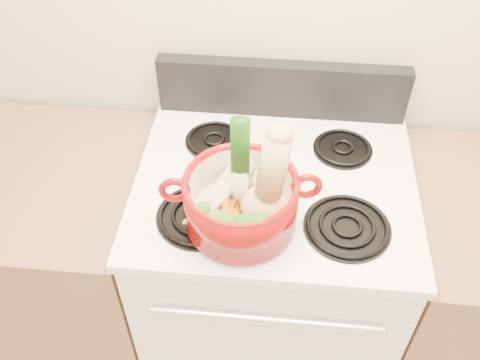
# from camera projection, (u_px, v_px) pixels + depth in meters

# --- Properties ---
(wall_back) EXTENTS (3.50, 0.02, 2.60)m
(wall_back) POSITION_uv_depth(u_px,v_px,m) (288.00, 1.00, 1.48)
(wall_back) COLOR beige
(wall_back) RESTS_ON floor
(stove_body) EXTENTS (0.76, 0.65, 0.92)m
(stove_body) POSITION_uv_depth(u_px,v_px,m) (269.00, 279.00, 1.83)
(stove_body) COLOR white
(stove_body) RESTS_ON floor
(cooktop) EXTENTS (0.78, 0.67, 0.03)m
(cooktop) POSITION_uv_depth(u_px,v_px,m) (275.00, 183.00, 1.50)
(cooktop) COLOR white
(cooktop) RESTS_ON stove_body
(control_backsplash) EXTENTS (0.76, 0.05, 0.18)m
(control_backsplash) POSITION_uv_depth(u_px,v_px,m) (282.00, 89.00, 1.63)
(control_backsplash) COLOR black
(control_backsplash) RESTS_ON cooktop
(oven_handle) EXTENTS (0.60, 0.02, 0.02)m
(oven_handle) POSITION_uv_depth(u_px,v_px,m) (266.00, 319.00, 1.37)
(oven_handle) COLOR silver
(oven_handle) RESTS_ON stove_body
(burner_front_left) EXTENTS (0.22, 0.22, 0.02)m
(burner_front_left) POSITION_uv_depth(u_px,v_px,m) (199.00, 215.00, 1.38)
(burner_front_left) COLOR black
(burner_front_left) RESTS_ON cooktop
(burner_front_right) EXTENTS (0.22, 0.22, 0.02)m
(burner_front_right) POSITION_uv_depth(u_px,v_px,m) (347.00, 226.00, 1.35)
(burner_front_right) COLOR black
(burner_front_right) RESTS_ON cooktop
(burner_back_left) EXTENTS (0.17, 0.17, 0.02)m
(burner_back_left) POSITION_uv_depth(u_px,v_px,m) (214.00, 139.00, 1.59)
(burner_back_left) COLOR black
(burner_back_left) RESTS_ON cooktop
(burner_back_right) EXTENTS (0.17, 0.17, 0.02)m
(burner_back_right) POSITION_uv_depth(u_px,v_px,m) (343.00, 148.00, 1.56)
(burner_back_right) COLOR black
(burner_back_right) RESTS_ON cooktop
(dutch_oven) EXTENTS (0.32, 0.32, 0.14)m
(dutch_oven) POSITION_uv_depth(u_px,v_px,m) (241.00, 201.00, 1.31)
(dutch_oven) COLOR maroon
(dutch_oven) RESTS_ON burner_front_left
(pot_handle_left) EXTENTS (0.08, 0.03, 0.08)m
(pot_handle_left) POSITION_uv_depth(u_px,v_px,m) (174.00, 190.00, 1.27)
(pot_handle_left) COLOR maroon
(pot_handle_left) RESTS_ON dutch_oven
(pot_handle_right) EXTENTS (0.08, 0.03, 0.08)m
(pot_handle_right) POSITION_uv_depth(u_px,v_px,m) (307.00, 186.00, 1.28)
(pot_handle_right) COLOR maroon
(pot_handle_right) RESTS_ON dutch_oven
(squash) EXTENTS (0.15, 0.12, 0.29)m
(squash) POSITION_uv_depth(u_px,v_px,m) (264.00, 180.00, 1.23)
(squash) COLOR #DDB071
(squash) RESTS_ON dutch_oven
(leek) EXTENTS (0.05, 0.05, 0.29)m
(leek) POSITION_uv_depth(u_px,v_px,m) (240.00, 165.00, 1.25)
(leek) COLOR silver
(leek) RESTS_ON dutch_oven
(ginger) EXTENTS (0.08, 0.06, 0.04)m
(ginger) POSITION_uv_depth(u_px,v_px,m) (255.00, 178.00, 1.39)
(ginger) COLOR tan
(ginger) RESTS_ON dutch_oven
(parsnip_0) EXTENTS (0.09, 0.20, 0.05)m
(parsnip_0) POSITION_uv_depth(u_px,v_px,m) (227.00, 201.00, 1.34)
(parsnip_0) COLOR beige
(parsnip_0) RESTS_ON dutch_oven
(parsnip_1) EXTENTS (0.14, 0.19, 0.06)m
(parsnip_1) POSITION_uv_depth(u_px,v_px,m) (211.00, 195.00, 1.34)
(parsnip_1) COLOR beige
(parsnip_1) RESTS_ON dutch_oven
(parsnip_2) EXTENTS (0.09, 0.20, 0.06)m
(parsnip_2) POSITION_uv_depth(u_px,v_px,m) (236.00, 187.00, 1.35)
(parsnip_2) COLOR beige
(parsnip_2) RESTS_ON dutch_oven
(parsnip_3) EXTENTS (0.13, 0.16, 0.05)m
(parsnip_3) POSITION_uv_depth(u_px,v_px,m) (207.00, 200.00, 1.32)
(parsnip_3) COLOR beige
(parsnip_3) RESTS_ON dutch_oven
(parsnip_4) EXTENTS (0.14, 0.20, 0.06)m
(parsnip_4) POSITION_uv_depth(u_px,v_px,m) (222.00, 188.00, 1.33)
(parsnip_4) COLOR beige
(parsnip_4) RESTS_ON dutch_oven
(parsnip_5) EXTENTS (0.15, 0.23, 0.06)m
(parsnip_5) POSITION_uv_depth(u_px,v_px,m) (225.00, 194.00, 1.31)
(parsnip_5) COLOR beige
(parsnip_5) RESTS_ON dutch_oven
(carrot_0) EXTENTS (0.07, 0.17, 0.05)m
(carrot_0) POSITION_uv_depth(u_px,v_px,m) (238.00, 222.00, 1.29)
(carrot_0) COLOR #CD420A
(carrot_0) RESTS_ON dutch_oven
(carrot_1) EXTENTS (0.13, 0.12, 0.04)m
(carrot_1) POSITION_uv_depth(u_px,v_px,m) (224.00, 221.00, 1.29)
(carrot_1) COLOR #BE3809
(carrot_1) RESTS_ON dutch_oven
(carrot_2) EXTENTS (0.14, 0.18, 0.05)m
(carrot_2) POSITION_uv_depth(u_px,v_px,m) (237.00, 218.00, 1.29)
(carrot_2) COLOR #D5510A
(carrot_2) RESTS_ON dutch_oven
(carrot_3) EXTENTS (0.07, 0.14, 0.04)m
(carrot_3) POSITION_uv_depth(u_px,v_px,m) (225.00, 219.00, 1.27)
(carrot_3) COLOR #CD4A0A
(carrot_3) RESTS_ON dutch_oven
(carrot_4) EXTENTS (0.06, 0.18, 0.05)m
(carrot_4) POSITION_uv_depth(u_px,v_px,m) (226.00, 212.00, 1.28)
(carrot_4) COLOR #BE4F09
(carrot_4) RESTS_ON dutch_oven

